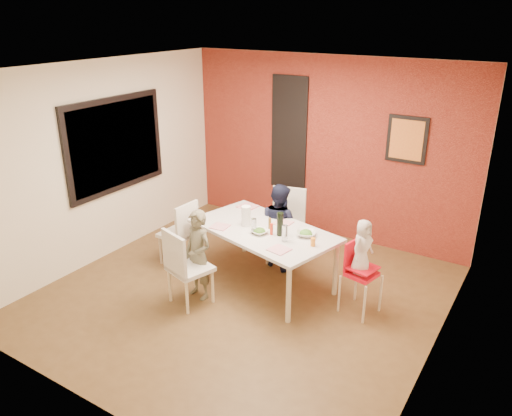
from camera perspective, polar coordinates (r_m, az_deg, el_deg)
The scene contains 35 objects.
ground at distance 6.27m, azimuth -1.48°, elevation -9.82°, with size 4.50×4.50×0.00m, color brown.
ceiling at distance 5.37m, azimuth -1.77°, elevation 15.53°, with size 4.50×4.50×0.02m, color silver.
wall_back at distance 7.56m, azimuth 7.94°, elevation 6.78°, with size 4.50×0.02×2.70m, color #F1E6C8.
wall_front at distance 4.17m, azimuth -19.16°, elevation -7.25°, with size 4.50×0.02×2.70m, color #F1E6C8.
wall_left at distance 7.12m, azimuth -16.93°, elevation 5.07°, with size 0.02×4.50×2.70m, color #F1E6C8.
wall_right at distance 4.89m, azimuth 20.95°, elevation -3.07°, with size 0.02×4.50×2.70m, color #F1E6C8.
brick_accent_wall at distance 7.55m, azimuth 7.87°, elevation 6.75°, with size 4.50×0.02×2.70m, color maroon.
picture_window_frame at distance 7.17m, azimuth -15.76°, elevation 6.99°, with size 0.05×1.70×1.30m, color black.
picture_window_pane at distance 7.16m, azimuth -15.68°, elevation 6.97°, with size 0.02×1.55×1.15m, color black.
glassblock_strip at distance 7.75m, azimuth 3.82°, elevation 8.46°, with size 0.55×0.03×1.70m, color silver.
glassblock_surround at distance 7.75m, azimuth 3.80°, elevation 8.45°, with size 0.60×0.03×1.76m, color black.
art_print_frame at distance 7.07m, azimuth 16.86°, elevation 7.49°, with size 0.54×0.03×0.64m, color black.
art_print_canvas at distance 7.05m, azimuth 16.83°, elevation 7.47°, with size 0.44×0.01×0.54m, color orange.
dining_table at distance 6.21m, azimuth 0.86°, elevation -2.95°, with size 1.99×1.41×0.75m.
chair_near at distance 5.87m, azimuth -8.27°, elevation -6.39°, with size 0.55×0.55×0.96m.
chair_far at distance 6.91m, azimuth 3.53°, elevation -1.43°, with size 0.57×0.57×1.01m.
chair_left at distance 6.81m, azimuth -8.50°, elevation -2.52°, with size 0.44×0.44×0.91m.
high_chair at distance 5.83m, azimuth 11.68°, elevation -7.00°, with size 0.43×0.43×0.87m.
child_near at distance 6.00m, azimuth -6.62°, elevation -5.35°, with size 0.41×0.27×1.12m, color brown.
child_far at distance 6.69m, azimuth 2.67°, elevation -2.02°, with size 0.57×0.44×1.17m, color black.
toddler at distance 5.68m, azimuth 12.07°, elevation -4.35°, with size 0.31×0.20×0.64m, color beige.
plate_near_left at distance 6.25m, azimuth -4.14°, elevation -2.11°, with size 0.21×0.21×0.01m, color white.
plate_far_mid at distance 6.34m, azimuth 3.08°, elevation -1.71°, with size 0.22×0.22×0.01m, color white.
plate_near_right at distance 5.66m, azimuth 2.66°, elevation -4.77°, with size 0.21×0.21×0.01m, color white.
plate_far_left at distance 6.85m, azimuth -0.97°, elevation 0.18°, with size 0.24×0.24×0.01m, color white.
salad_bowl_a at distance 6.04m, azimuth 0.39°, elevation -2.72°, with size 0.20×0.20×0.05m, color white.
salad_bowl_b at distance 6.01m, azimuth 5.72°, elevation -2.92°, with size 0.24×0.24×0.06m, color white.
wine_bottle at distance 5.96m, azimuth 2.77°, elevation -1.86°, with size 0.08×0.08×0.29m, color black.
wine_glass_a at distance 6.04m, azimuth -0.25°, elevation -2.05°, with size 0.06×0.06×0.18m, color silver.
wine_glass_b at distance 5.83m, azimuth 3.31°, elevation -2.90°, with size 0.07×0.07×0.20m, color white.
paper_towel_roll at distance 6.22m, azimuth -1.15°, elevation -0.92°, with size 0.12×0.12×0.26m, color white.
condiment_red at distance 6.00m, azimuth 1.78°, elevation -2.42°, with size 0.04×0.04×0.14m, color red.
condiment_green at distance 6.07m, azimuth 2.78°, elevation -2.21°, with size 0.03×0.03×0.13m, color #346C24.
condiment_brown at distance 6.16m, azimuth 1.58°, elevation -1.77°, with size 0.04×0.04×0.14m, color brown.
sippy_cup at distance 5.77m, azimuth 6.53°, elevation -3.88°, with size 0.06×0.06×0.10m, color orange.
Camera 1 is at (2.97, -4.43, 3.29)m, focal length 35.00 mm.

